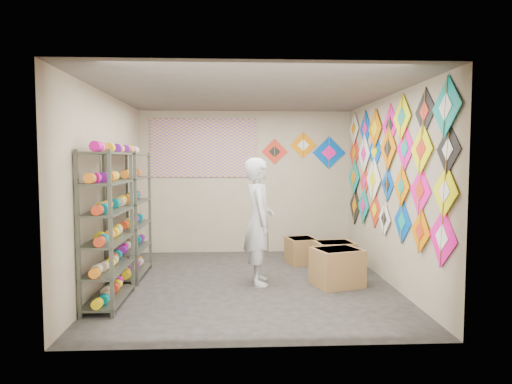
{
  "coord_description": "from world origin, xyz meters",
  "views": [
    {
      "loc": [
        -0.23,
        -6.47,
        1.79
      ],
      "look_at": [
        0.1,
        0.3,
        1.3
      ],
      "focal_mm": 32.0,
      "sensor_mm": 36.0,
      "label": 1
    }
  ],
  "objects": [
    {
      "name": "shopkeeper",
      "position": [
        0.13,
        -0.02,
        0.9
      ],
      "size": [
        0.71,
        0.51,
        1.81
      ],
      "primitive_type": "imported",
      "rotation": [
        0.0,
        0.0,
        1.63
      ],
      "color": "beige",
      "rests_on": "ground"
    },
    {
      "name": "room_walls",
      "position": [
        0.0,
        0.0,
        1.64
      ],
      "size": [
        4.5,
        4.5,
        4.5
      ],
      "color": "tan",
      "rests_on": "ground"
    },
    {
      "name": "ground",
      "position": [
        0.0,
        0.0,
        0.0
      ],
      "size": [
        4.5,
        4.5,
        0.0
      ],
      "primitive_type": "plane",
      "color": "#262421"
    },
    {
      "name": "carton_c",
      "position": [
        0.92,
        1.2,
        0.22
      ],
      "size": [
        0.55,
        0.59,
        0.44
      ],
      "primitive_type": "cube",
      "rotation": [
        0.0,
        0.0,
        0.2
      ],
      "color": "olive",
      "rests_on": "ground"
    },
    {
      "name": "kite_wall_display",
      "position": [
        1.98,
        0.07,
        1.67
      ],
      "size": [
        0.05,
        4.3,
        2.07
      ],
      "color": "#FF109D",
      "rests_on": "room_walls"
    },
    {
      "name": "shelf_rack_front",
      "position": [
        -1.78,
        -0.85,
        0.95
      ],
      "size": [
        0.4,
        1.1,
        1.9
      ],
      "primitive_type": "cube",
      "color": "#4C5147",
      "rests_on": "ground"
    },
    {
      "name": "shelf_rack_back",
      "position": [
        -1.78,
        0.45,
        0.95
      ],
      "size": [
        0.4,
        1.1,
        1.9
      ],
      "primitive_type": "cube",
      "color": "#4C5147",
      "rests_on": "ground"
    },
    {
      "name": "carton_b",
      "position": [
        1.36,
        0.59,
        0.24
      ],
      "size": [
        0.65,
        0.56,
        0.48
      ],
      "primitive_type": "cube",
      "rotation": [
        0.0,
        0.0,
        0.13
      ],
      "color": "olive",
      "rests_on": "ground"
    },
    {
      "name": "string_spools",
      "position": [
        -1.78,
        -0.2,
        1.05
      ],
      "size": [
        0.12,
        2.36,
        0.12
      ],
      "color": "#E10B93",
      "rests_on": "ground"
    },
    {
      "name": "carton_a",
      "position": [
        1.22,
        -0.19,
        0.26
      ],
      "size": [
        0.76,
        0.69,
        0.53
      ],
      "primitive_type": "cube",
      "rotation": [
        0.0,
        0.0,
        0.31
      ],
      "color": "olive",
      "rests_on": "ground"
    },
    {
      "name": "poster",
      "position": [
        -0.8,
        2.23,
        2.0
      ],
      "size": [
        2.0,
        0.01,
        1.1
      ],
      "primitive_type": "cube",
      "color": "#7151B0",
      "rests_on": "room_walls"
    },
    {
      "name": "back_wall_kites",
      "position": [
        1.17,
        2.24,
        1.96
      ],
      "size": [
        1.62,
        0.02,
        0.71
      ],
      "color": "red",
      "rests_on": "room_walls"
    }
  ]
}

